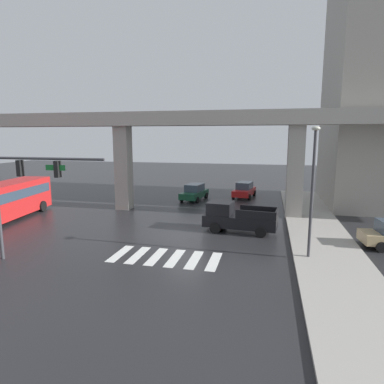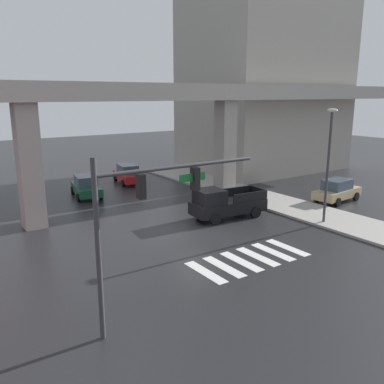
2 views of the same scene
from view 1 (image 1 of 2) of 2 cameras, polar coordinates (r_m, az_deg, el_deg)
ground_plane at (r=23.40m, az=-1.06°, el=-7.17°), size 120.00×120.00×0.00m
crosswalk_stripes at (r=19.11m, az=-4.56°, el=-11.08°), size 6.05×2.80×0.01m
elevated_overpass at (r=28.92m, az=2.16°, el=11.19°), size 58.40×2.12×8.81m
sidewalk_east at (r=24.89m, az=20.77°, el=-6.59°), size 4.00×36.00×0.15m
pickup_truck at (r=23.95m, az=7.53°, el=-4.41°), size 5.27×2.48×2.08m
city_bus at (r=30.31m, az=-29.90°, el=-1.24°), size 3.88×11.03×2.99m
sedan_dark_green at (r=35.36m, az=0.40°, el=-0.02°), size 2.47×4.53×1.72m
sedan_red at (r=37.36m, az=8.93°, el=0.38°), size 2.45×4.52×1.72m
traffic_signal_mast at (r=19.48m, az=-26.89°, el=1.62°), size 6.49×0.32×6.20m
street_lamp_near_corner at (r=18.87m, az=19.99°, el=2.37°), size 0.44×0.70×7.24m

